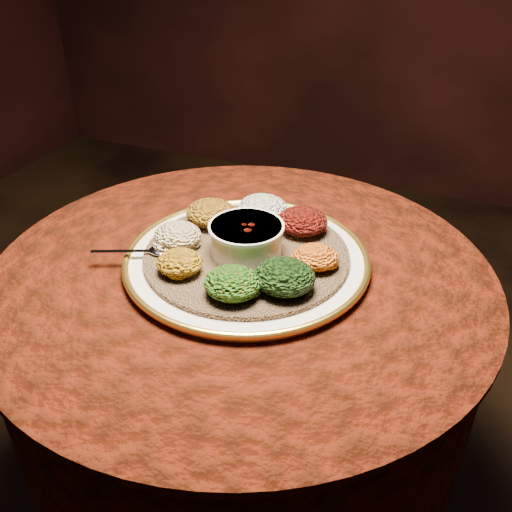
% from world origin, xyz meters
% --- Properties ---
extents(table, '(0.96, 0.96, 0.73)m').
position_xyz_m(table, '(0.00, 0.00, 0.55)').
color(table, black).
rests_on(table, ground).
extents(platter, '(0.56, 0.56, 0.02)m').
position_xyz_m(platter, '(0.01, 0.02, 0.75)').
color(platter, silver).
rests_on(platter, table).
extents(injera, '(0.50, 0.50, 0.01)m').
position_xyz_m(injera, '(0.01, 0.02, 0.76)').
color(injera, olive).
rests_on(injera, platter).
extents(stew_bowl, '(0.14, 0.14, 0.06)m').
position_xyz_m(stew_bowl, '(0.01, 0.02, 0.80)').
color(stew_bowl, silver).
rests_on(stew_bowl, injera).
extents(spoon, '(0.14, 0.07, 0.01)m').
position_xyz_m(spoon, '(-0.16, -0.05, 0.77)').
color(spoon, silver).
rests_on(spoon, injera).
extents(portion_ayib, '(0.10, 0.10, 0.05)m').
position_xyz_m(portion_ayib, '(-0.01, 0.15, 0.79)').
color(portion_ayib, silver).
rests_on(portion_ayib, injera).
extents(portion_kitfo, '(0.10, 0.10, 0.05)m').
position_xyz_m(portion_kitfo, '(0.08, 0.13, 0.79)').
color(portion_kitfo, black).
rests_on(portion_kitfo, injera).
extents(portion_tikil, '(0.08, 0.08, 0.04)m').
position_xyz_m(portion_tikil, '(0.14, 0.02, 0.78)').
color(portion_tikil, '#C48910').
rests_on(portion_tikil, injera).
extents(portion_gomen, '(0.11, 0.10, 0.05)m').
position_xyz_m(portion_gomen, '(0.11, -0.07, 0.79)').
color(portion_gomen, black).
rests_on(portion_gomen, injera).
extents(portion_mixveg, '(0.10, 0.09, 0.05)m').
position_xyz_m(portion_mixveg, '(0.03, -0.12, 0.79)').
color(portion_mixveg, '#A0390A').
rests_on(portion_mixveg, injera).
extents(portion_kik, '(0.08, 0.08, 0.04)m').
position_xyz_m(portion_kik, '(-0.08, -0.09, 0.78)').
color(portion_kik, '#9E690E').
rests_on(portion_kik, injera).
extents(portion_timatim, '(0.09, 0.09, 0.04)m').
position_xyz_m(portion_timatim, '(-0.13, -0.01, 0.78)').
color(portion_timatim, '#70060B').
rests_on(portion_timatim, injera).
extents(portion_shiro, '(0.10, 0.10, 0.05)m').
position_xyz_m(portion_shiro, '(-0.11, 0.09, 0.79)').
color(portion_shiro, '#855810').
rests_on(portion_shiro, injera).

